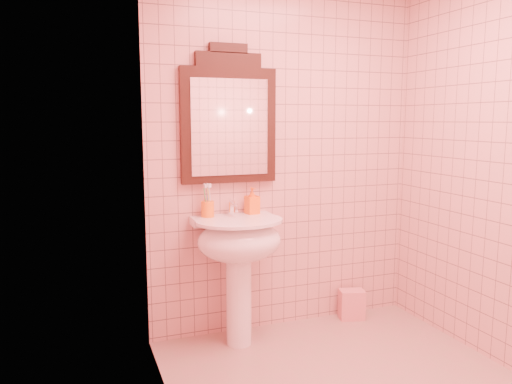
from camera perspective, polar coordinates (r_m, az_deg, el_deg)
name	(u,v)px	position (r m, az deg, el deg)	size (l,w,h in m)	color
back_wall	(285,156)	(3.58, 3.34, 4.10)	(2.00, 0.02, 2.50)	#D79E96
pedestal_sink	(239,249)	(3.32, -1.96, -6.55)	(0.58, 0.58, 0.86)	white
faucet	(232,207)	(3.39, -2.72, -1.76)	(0.04, 0.16, 0.11)	white
mirror	(229,119)	(3.40, -3.12, 8.28)	(0.66, 0.06, 0.93)	black
toothbrush_cup	(208,209)	(3.35, -5.54, -1.92)	(0.09, 0.09, 0.20)	orange
soap_dispenser	(252,201)	(3.44, -0.44, -1.00)	(0.08, 0.09, 0.19)	orange
towel	(352,304)	(3.97, 10.88, -12.50)	(0.18, 0.12, 0.22)	pink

